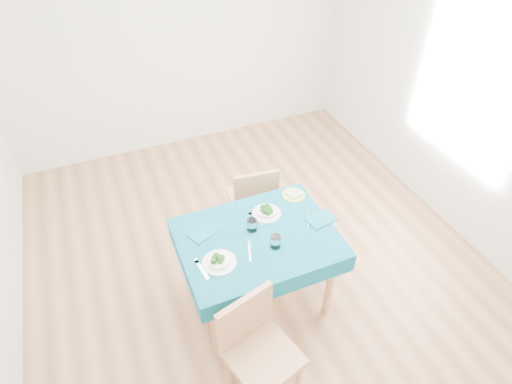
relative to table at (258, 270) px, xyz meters
name	(u,v)px	position (x,y,z in m)	size (l,w,h in m)	color
room_shell	(256,140)	(0.15, 0.38, 0.97)	(4.02, 4.52, 2.73)	brown
table	(258,270)	(0.00, 0.00, 0.00)	(1.15, 0.87, 0.76)	#09536A
chair_near	(264,348)	(-0.26, -0.72, 0.16)	(0.43, 0.47, 1.07)	#AB7A50
chair_far	(251,192)	(0.26, 0.77, 0.12)	(0.40, 0.44, 1.00)	#AB7A50
bowl_near	(219,260)	(-0.34, -0.13, 0.42)	(0.24, 0.24, 0.07)	white
bowl_far	(267,211)	(0.16, 0.20, 0.41)	(0.22, 0.22, 0.07)	white
fork_near	(202,270)	(-0.47, -0.14, 0.38)	(0.03, 0.19, 0.00)	silver
knife_near	(250,251)	(-0.11, -0.11, 0.38)	(0.01, 0.19, 0.00)	silver
fork_far	(257,219)	(0.07, 0.18, 0.38)	(0.02, 0.18, 0.00)	silver
knife_far	(308,219)	(0.43, 0.02, 0.38)	(0.01, 0.19, 0.00)	silver
napkin_near	(203,233)	(-0.36, 0.19, 0.39)	(0.20, 0.14, 0.01)	#0E5E75
napkin_far	(321,219)	(0.52, -0.02, 0.39)	(0.22, 0.15, 0.01)	#0E5E75
tumbler_center	(252,225)	(-0.01, 0.08, 0.43)	(0.08, 0.08, 0.10)	white
tumbler_side	(276,242)	(0.08, -0.14, 0.43)	(0.08, 0.08, 0.10)	white
side_plate	(294,195)	(0.46, 0.32, 0.38)	(0.19, 0.19, 0.01)	#ABC661
bread_slice	(294,194)	(0.46, 0.32, 0.40)	(0.10, 0.10, 0.02)	beige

